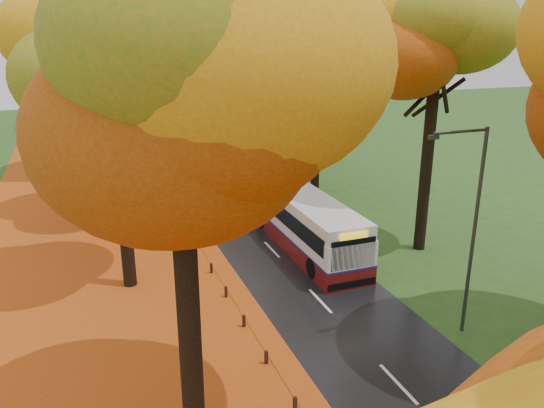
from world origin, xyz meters
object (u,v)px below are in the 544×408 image
bus (304,220)px  car_white (186,187)px  streetlamp_mid (265,122)px  car_dark (145,135)px  streetlamp_far (198,91)px  car_silver (162,152)px  streetlamp_near (470,217)px

bus → car_white: (-4.11, 10.94, -0.80)m
streetlamp_mid → bus: streetlamp_mid is taller
streetlamp_mid → car_dark: streetlamp_mid is taller
streetlamp_far → car_silver: bearing=-117.5°
car_white → car_silver: bearing=100.7°
streetlamp_mid → bus: 12.73m
streetlamp_far → car_dark: size_ratio=2.03×
streetlamp_near → car_silver: size_ratio=1.77×
streetlamp_mid → car_dark: bearing=107.6°
car_silver → car_dark: 9.55m
streetlamp_near → streetlamp_far: size_ratio=1.00×
streetlamp_mid → car_white: streetlamp_mid is taller
streetlamp_near → bus: size_ratio=0.73×
streetlamp_mid → car_silver: (-6.08, 10.31, -3.93)m
streetlamp_far → bus: bearing=-93.7°
streetlamp_near → car_dark: 42.53m
bus → car_white: 11.72m
car_white → bus: bearing=-57.6°
car_silver → streetlamp_far: bearing=77.8°
car_white → car_silver: 11.50m
streetlamp_near → car_dark: bearing=98.6°
car_silver → car_white: bearing=-75.7°
car_white → car_dark: bearing=101.8°
streetlamp_far → streetlamp_mid: bearing=-90.0°
car_white → car_silver: size_ratio=0.93×
streetlamp_near → car_silver: streetlamp_near is taller
streetlamp_mid → streetlamp_far: size_ratio=1.00×
car_silver → streetlamp_mid: bearing=-44.1°
streetlamp_near → car_white: bearing=106.8°
streetlamp_near → streetlamp_far: (0.00, 44.00, 0.00)m
streetlamp_mid → car_silver: streetlamp_mid is taller
streetlamp_near → car_dark: size_ratio=2.03×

